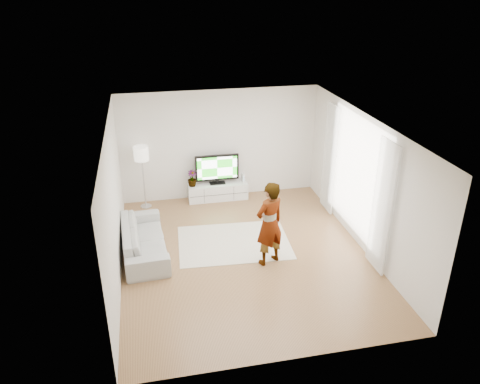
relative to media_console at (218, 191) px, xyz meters
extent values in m
plane|color=#9F7648|center=(0.11, -2.76, -0.21)|extent=(6.00, 6.00, 0.00)
plane|color=white|center=(0.11, -2.76, 2.59)|extent=(6.00, 6.00, 0.00)
cube|color=silver|center=(-2.39, -2.76, 1.19)|extent=(0.02, 6.00, 2.80)
cube|color=silver|center=(2.61, -2.76, 1.19)|extent=(0.02, 6.00, 2.80)
cube|color=silver|center=(0.11, 0.24, 1.19)|extent=(5.00, 0.02, 2.80)
cube|color=silver|center=(0.11, -5.76, 1.19)|extent=(5.00, 0.02, 2.80)
cube|color=white|center=(2.59, -2.46, 1.24)|extent=(0.01, 2.60, 2.50)
cube|color=white|center=(2.51, -3.76, 1.14)|extent=(0.04, 0.70, 2.60)
cube|color=white|center=(2.51, -1.16, 1.14)|extent=(0.04, 0.70, 2.60)
cube|color=white|center=(0.00, 0.00, 0.00)|extent=(1.52, 0.43, 0.43)
cube|color=black|center=(0.00, -0.22, 0.00)|extent=(1.48, 0.00, 0.01)
cube|color=black|center=(-0.38, -0.22, 0.00)|extent=(0.01, 0.00, 0.38)
cube|color=black|center=(0.38, -0.22, 0.00)|extent=(0.01, 0.00, 0.38)
cube|color=black|center=(0.00, 0.03, 0.22)|extent=(0.40, 0.22, 0.02)
cube|color=black|center=(0.00, 0.03, 0.27)|extent=(0.08, 0.05, 0.08)
cube|color=black|center=(0.00, 0.03, 0.65)|extent=(1.11, 0.06, 0.67)
cube|color=green|center=(0.00, 0.00, 0.65)|extent=(1.01, 0.01, 0.57)
cube|color=white|center=(0.67, 0.00, 0.33)|extent=(0.07, 0.17, 0.23)
cube|color=#4CB2FF|center=(0.67, -0.08, 0.35)|extent=(0.01, 0.00, 0.12)
imported|color=#3F7238|center=(-0.65, 0.00, 0.42)|extent=(0.29, 0.29, 0.42)
cube|color=beige|center=(-0.02, -2.24, -0.21)|extent=(2.48, 1.86, 0.01)
imported|color=#334772|center=(0.52, -3.13, 0.67)|extent=(0.75, 0.64, 1.75)
imported|color=#A9A9A5|center=(-1.92, -2.24, 0.10)|extent=(0.97, 2.22, 0.63)
cylinder|color=silver|center=(-1.84, -0.06, -0.20)|extent=(0.27, 0.27, 0.02)
cylinder|color=silver|center=(-1.84, -0.06, 0.42)|extent=(0.04, 0.04, 1.23)
cylinder|color=white|center=(-1.84, -0.06, 1.20)|extent=(0.35, 0.35, 0.34)
camera|label=1|loc=(-1.68, -10.84, 5.06)|focal=35.00mm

